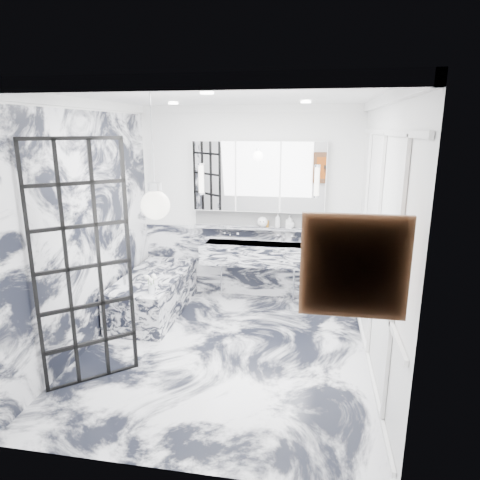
% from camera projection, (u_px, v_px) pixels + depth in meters
% --- Properties ---
extents(floor, '(3.60, 3.60, 0.00)m').
position_uv_depth(floor, '(224.00, 351.00, 4.92)').
color(floor, silver).
rests_on(floor, ground).
extents(ceiling, '(3.60, 3.60, 0.00)m').
position_uv_depth(ceiling, '(222.00, 95.00, 4.21)').
color(ceiling, white).
rests_on(ceiling, wall_back).
extents(wall_back, '(3.60, 0.00, 3.60)m').
position_uv_depth(wall_back, '(249.00, 205.00, 6.28)').
color(wall_back, white).
rests_on(wall_back, floor).
extents(wall_front, '(3.60, 0.00, 3.60)m').
position_uv_depth(wall_front, '(167.00, 297.00, 2.85)').
color(wall_front, white).
rests_on(wall_front, floor).
extents(wall_left, '(0.00, 3.60, 3.60)m').
position_uv_depth(wall_left, '(85.00, 228.00, 4.83)').
color(wall_left, white).
rests_on(wall_left, floor).
extents(wall_right, '(0.00, 3.60, 3.60)m').
position_uv_depth(wall_right, '(379.00, 240.00, 4.30)').
color(wall_right, white).
rests_on(wall_right, floor).
extents(marble_clad_back, '(3.18, 0.05, 1.05)m').
position_uv_depth(marble_clad_back, '(248.00, 262.00, 6.48)').
color(marble_clad_back, silver).
rests_on(marble_clad_back, floor).
extents(marble_clad_left, '(0.02, 3.56, 2.68)m').
position_uv_depth(marble_clad_left, '(87.00, 233.00, 4.84)').
color(marble_clad_left, silver).
rests_on(marble_clad_left, floor).
extents(panel_molding, '(0.03, 3.40, 2.30)m').
position_uv_depth(panel_molding, '(376.00, 249.00, 4.33)').
color(panel_molding, white).
rests_on(panel_molding, floor).
extents(soap_bottle_a, '(0.11, 0.11, 0.22)m').
position_uv_depth(soap_bottle_a, '(278.00, 220.00, 6.17)').
color(soap_bottle_a, '#8C5919').
rests_on(soap_bottle_a, ledge).
extents(soap_bottle_b, '(0.10, 0.11, 0.19)m').
position_uv_depth(soap_bottle_b, '(289.00, 222.00, 6.15)').
color(soap_bottle_b, '#4C4C51').
rests_on(soap_bottle_b, ledge).
extents(soap_bottle_c, '(0.15, 0.15, 0.15)m').
position_uv_depth(soap_bottle_c, '(290.00, 223.00, 6.15)').
color(soap_bottle_c, silver).
rests_on(soap_bottle_c, ledge).
extents(face_pot, '(0.16, 0.16, 0.16)m').
position_uv_depth(face_pot, '(263.00, 222.00, 6.22)').
color(face_pot, white).
rests_on(face_pot, ledge).
extents(amber_bottle, '(0.04, 0.04, 0.10)m').
position_uv_depth(amber_bottle, '(267.00, 224.00, 6.21)').
color(amber_bottle, '#8C5919').
rests_on(amber_bottle, ledge).
extents(flower_vase, '(0.08, 0.08, 0.12)m').
position_uv_depth(flower_vase, '(152.00, 289.00, 5.15)').
color(flower_vase, silver).
rests_on(flower_vase, bathtub).
extents(crittall_door, '(0.70, 0.60, 2.40)m').
position_uv_depth(crittall_door, '(84.00, 267.00, 4.09)').
color(crittall_door, black).
rests_on(crittall_door, floor).
extents(artwork, '(0.56, 0.05, 0.56)m').
position_uv_depth(artwork, '(354.00, 267.00, 2.62)').
color(artwork, '#BC4013').
rests_on(artwork, wall_front).
extents(pendant_light, '(0.22, 0.22, 0.22)m').
position_uv_depth(pendant_light, '(155.00, 205.00, 3.22)').
color(pendant_light, white).
rests_on(pendant_light, ceiling).
extents(trough_sink, '(1.60, 0.45, 0.30)m').
position_uv_depth(trough_sink, '(256.00, 253.00, 6.19)').
color(trough_sink, silver).
rests_on(trough_sink, wall_back).
extents(ledge, '(1.90, 0.14, 0.04)m').
position_uv_depth(ledge, '(258.00, 228.00, 6.26)').
color(ledge, silver).
rests_on(ledge, wall_back).
extents(subway_tile, '(1.90, 0.03, 0.23)m').
position_uv_depth(subway_tile, '(259.00, 218.00, 6.29)').
color(subway_tile, white).
rests_on(subway_tile, wall_back).
extents(mirror_cabinet, '(1.90, 0.16, 1.00)m').
position_uv_depth(mirror_cabinet, '(258.00, 177.00, 6.08)').
color(mirror_cabinet, white).
rests_on(mirror_cabinet, wall_back).
extents(sconce_left, '(0.07, 0.07, 0.40)m').
position_uv_depth(sconce_left, '(201.00, 179.00, 6.13)').
color(sconce_left, white).
rests_on(sconce_left, mirror_cabinet).
extents(sconce_right, '(0.07, 0.07, 0.40)m').
position_uv_depth(sconce_right, '(317.00, 181.00, 5.86)').
color(sconce_right, white).
rests_on(sconce_right, mirror_cabinet).
extents(bathtub, '(0.75, 1.65, 0.55)m').
position_uv_depth(bathtub, '(154.00, 294.00, 5.90)').
color(bathtub, silver).
rests_on(bathtub, floor).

